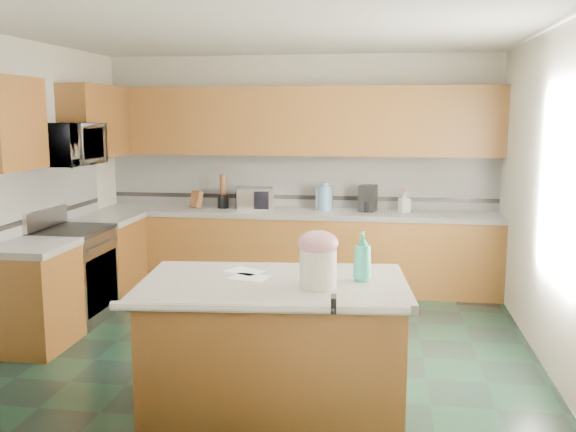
# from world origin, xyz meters

# --- Properties ---
(floor) EXTENTS (4.60, 4.60, 0.00)m
(floor) POSITION_xyz_m (0.00, 0.00, 0.00)
(floor) COLOR black
(floor) RESTS_ON ground
(ceiling) EXTENTS (4.60, 4.60, 0.00)m
(ceiling) POSITION_xyz_m (0.00, 0.00, 2.70)
(ceiling) COLOR white
(ceiling) RESTS_ON ground
(wall_back) EXTENTS (4.60, 0.04, 2.70)m
(wall_back) POSITION_xyz_m (0.00, 2.32, 1.35)
(wall_back) COLOR silver
(wall_back) RESTS_ON ground
(wall_front) EXTENTS (4.60, 0.04, 2.70)m
(wall_front) POSITION_xyz_m (0.00, -2.32, 1.35)
(wall_front) COLOR silver
(wall_front) RESTS_ON ground
(wall_left) EXTENTS (0.04, 4.60, 2.70)m
(wall_left) POSITION_xyz_m (-2.32, 0.00, 1.35)
(wall_left) COLOR silver
(wall_left) RESTS_ON ground
(wall_right) EXTENTS (0.04, 4.60, 2.70)m
(wall_right) POSITION_xyz_m (2.32, 0.00, 1.35)
(wall_right) COLOR silver
(wall_right) RESTS_ON ground
(back_base_cab) EXTENTS (4.60, 0.60, 0.86)m
(back_base_cab) POSITION_xyz_m (0.00, 2.00, 0.43)
(back_base_cab) COLOR #46280E
(back_base_cab) RESTS_ON ground
(back_countertop) EXTENTS (4.60, 0.64, 0.06)m
(back_countertop) POSITION_xyz_m (0.00, 2.00, 0.89)
(back_countertop) COLOR silver
(back_countertop) RESTS_ON back_base_cab
(back_upper_cab) EXTENTS (4.60, 0.33, 0.78)m
(back_upper_cab) POSITION_xyz_m (0.00, 2.13, 1.94)
(back_upper_cab) COLOR #46280E
(back_upper_cab) RESTS_ON wall_back
(back_backsplash) EXTENTS (4.60, 0.02, 0.63)m
(back_backsplash) POSITION_xyz_m (0.00, 2.29, 1.24)
(back_backsplash) COLOR silver
(back_backsplash) RESTS_ON back_countertop
(back_accent_band) EXTENTS (4.60, 0.01, 0.05)m
(back_accent_band) POSITION_xyz_m (0.00, 2.28, 1.04)
(back_accent_band) COLOR black
(back_accent_band) RESTS_ON back_countertop
(left_base_cab_rear) EXTENTS (0.60, 0.82, 0.86)m
(left_base_cab_rear) POSITION_xyz_m (-2.00, 1.29, 0.43)
(left_base_cab_rear) COLOR #46280E
(left_base_cab_rear) RESTS_ON ground
(left_counter_rear) EXTENTS (0.64, 0.82, 0.06)m
(left_counter_rear) POSITION_xyz_m (-2.00, 1.29, 0.89)
(left_counter_rear) COLOR silver
(left_counter_rear) RESTS_ON left_base_cab_rear
(left_base_cab_front) EXTENTS (0.60, 0.72, 0.86)m
(left_base_cab_front) POSITION_xyz_m (-2.00, -0.24, 0.43)
(left_base_cab_front) COLOR #46280E
(left_base_cab_front) RESTS_ON ground
(left_counter_front) EXTENTS (0.64, 0.72, 0.06)m
(left_counter_front) POSITION_xyz_m (-2.00, -0.24, 0.89)
(left_counter_front) COLOR silver
(left_counter_front) RESTS_ON left_base_cab_front
(left_backsplash) EXTENTS (0.02, 2.30, 0.63)m
(left_backsplash) POSITION_xyz_m (-2.29, 0.55, 1.24)
(left_backsplash) COLOR silver
(left_backsplash) RESTS_ON wall_left
(left_accent_band) EXTENTS (0.01, 2.30, 0.05)m
(left_accent_band) POSITION_xyz_m (-2.28, 0.55, 1.04)
(left_accent_band) COLOR black
(left_accent_band) RESTS_ON wall_left
(left_upper_cab_rear) EXTENTS (0.33, 1.09, 0.78)m
(left_upper_cab_rear) POSITION_xyz_m (-2.13, 1.42, 1.94)
(left_upper_cab_rear) COLOR #46280E
(left_upper_cab_rear) RESTS_ON wall_left
(left_upper_cab_front) EXTENTS (0.33, 0.72, 0.78)m
(left_upper_cab_front) POSITION_xyz_m (-2.13, -0.24, 1.94)
(left_upper_cab_front) COLOR #46280E
(left_upper_cab_front) RESTS_ON wall_left
(range_body) EXTENTS (0.60, 0.76, 0.88)m
(range_body) POSITION_xyz_m (-2.00, 0.50, 0.44)
(range_body) COLOR #B7B7BC
(range_body) RESTS_ON ground
(range_oven_door) EXTENTS (0.02, 0.68, 0.55)m
(range_oven_door) POSITION_xyz_m (-1.71, 0.50, 0.40)
(range_oven_door) COLOR black
(range_oven_door) RESTS_ON range_body
(range_cooktop) EXTENTS (0.62, 0.78, 0.04)m
(range_cooktop) POSITION_xyz_m (-2.00, 0.50, 0.90)
(range_cooktop) COLOR black
(range_cooktop) RESTS_ON range_body
(range_handle) EXTENTS (0.02, 0.66, 0.02)m
(range_handle) POSITION_xyz_m (-1.68, 0.50, 0.78)
(range_handle) COLOR #B7B7BC
(range_handle) RESTS_ON range_body
(range_backguard) EXTENTS (0.06, 0.76, 0.18)m
(range_backguard) POSITION_xyz_m (-2.26, 0.50, 1.02)
(range_backguard) COLOR #B7B7BC
(range_backguard) RESTS_ON range_body
(microwave) EXTENTS (0.50, 0.73, 0.41)m
(microwave) POSITION_xyz_m (-2.00, 0.50, 1.73)
(microwave) COLOR #B7B7BC
(microwave) RESTS_ON wall_left
(island_base) EXTENTS (1.75, 1.11, 0.86)m
(island_base) POSITION_xyz_m (0.28, -1.14, 0.43)
(island_base) COLOR #46280E
(island_base) RESTS_ON ground
(island_top) EXTENTS (1.86, 1.21, 0.06)m
(island_top) POSITION_xyz_m (0.28, -1.14, 0.89)
(island_top) COLOR silver
(island_top) RESTS_ON island_base
(island_bullnose) EXTENTS (1.76, 0.23, 0.06)m
(island_bullnose) POSITION_xyz_m (0.28, -1.66, 0.89)
(island_bullnose) COLOR silver
(island_bullnose) RESTS_ON island_base
(treat_jar) EXTENTS (0.28, 0.28, 0.25)m
(treat_jar) POSITION_xyz_m (0.58, -1.26, 1.04)
(treat_jar) COLOR white
(treat_jar) RESTS_ON island_top
(treat_jar_lid) EXTENTS (0.26, 0.26, 0.16)m
(treat_jar_lid) POSITION_xyz_m (0.58, -1.26, 1.21)
(treat_jar_lid) COLOR #CD859B
(treat_jar_lid) RESTS_ON treat_jar
(treat_jar_knob) EXTENTS (0.09, 0.03, 0.03)m
(treat_jar_knob) POSITION_xyz_m (0.58, -1.26, 1.26)
(treat_jar_knob) COLOR tan
(treat_jar_knob) RESTS_ON treat_jar_lid
(treat_jar_knob_end_l) EXTENTS (0.05, 0.05, 0.05)m
(treat_jar_knob_end_l) POSITION_xyz_m (0.54, -1.26, 1.26)
(treat_jar_knob_end_l) COLOR tan
(treat_jar_knob_end_l) RESTS_ON treat_jar_lid
(treat_jar_knob_end_r) EXTENTS (0.05, 0.05, 0.05)m
(treat_jar_knob_end_r) POSITION_xyz_m (0.63, -1.26, 1.26)
(treat_jar_knob_end_r) COLOR tan
(treat_jar_knob_end_r) RESTS_ON treat_jar_lid
(soap_bottle_island) EXTENTS (0.15, 0.15, 0.33)m
(soap_bottle_island) POSITION_xyz_m (0.86, -1.04, 1.09)
(soap_bottle_island) COLOR teal
(soap_bottle_island) RESTS_ON island_top
(paper_sheet_a) EXTENTS (0.29, 0.24, 0.00)m
(paper_sheet_a) POSITION_xyz_m (0.10, -1.09, 0.92)
(paper_sheet_a) COLOR white
(paper_sheet_a) RESTS_ON island_top
(paper_sheet_b) EXTENTS (0.31, 0.28, 0.00)m
(paper_sheet_b) POSITION_xyz_m (0.03, -0.92, 0.92)
(paper_sheet_b) COLOR white
(paper_sheet_b) RESTS_ON island_top
(clamp_body) EXTENTS (0.04, 0.11, 0.09)m
(clamp_body) POSITION_xyz_m (0.72, -1.64, 0.93)
(clamp_body) COLOR black
(clamp_body) RESTS_ON island_top
(clamp_handle) EXTENTS (0.02, 0.07, 0.02)m
(clamp_handle) POSITION_xyz_m (0.72, -1.71, 0.91)
(clamp_handle) COLOR black
(clamp_handle) RESTS_ON island_top
(knife_block) EXTENTS (0.16, 0.18, 0.22)m
(knife_block) POSITION_xyz_m (-1.20, 2.05, 1.02)
(knife_block) COLOR #472814
(knife_block) RESTS_ON back_countertop
(utensil_crock) EXTENTS (0.13, 0.13, 0.16)m
(utensil_crock) POSITION_xyz_m (-0.89, 2.08, 1.00)
(utensil_crock) COLOR black
(utensil_crock) RESTS_ON back_countertop
(utensil_bundle) EXTENTS (0.08, 0.08, 0.24)m
(utensil_bundle) POSITION_xyz_m (-0.89, 2.08, 1.20)
(utensil_bundle) COLOR #472814
(utensil_bundle) RESTS_ON utensil_crock
(toaster_oven) EXTENTS (0.48, 0.38, 0.25)m
(toaster_oven) POSITION_xyz_m (-0.50, 2.05, 1.04)
(toaster_oven) COLOR #B7B7BC
(toaster_oven) RESTS_ON back_countertop
(toaster_oven_door) EXTENTS (0.38, 0.01, 0.21)m
(toaster_oven_door) POSITION_xyz_m (-0.50, 1.91, 1.04)
(toaster_oven_door) COLOR black
(toaster_oven_door) RESTS_ON toaster_oven
(paper_towel) EXTENTS (0.12, 0.12, 0.26)m
(paper_towel) POSITION_xyz_m (0.27, 2.10, 1.05)
(paper_towel) COLOR white
(paper_towel) RESTS_ON back_countertop
(paper_towel_base) EXTENTS (0.17, 0.17, 0.01)m
(paper_towel_base) POSITION_xyz_m (0.27, 2.10, 0.93)
(paper_towel_base) COLOR #B7B7BC
(paper_towel_base) RESTS_ON back_countertop
(water_jug) EXTENTS (0.17, 0.17, 0.29)m
(water_jug) POSITION_xyz_m (0.33, 2.06, 1.06)
(water_jug) COLOR #6594BB
(water_jug) RESTS_ON back_countertop
(water_jug_neck) EXTENTS (0.08, 0.08, 0.04)m
(water_jug_neck) POSITION_xyz_m (0.33, 2.06, 1.23)
(water_jug_neck) COLOR #6594BB
(water_jug_neck) RESTS_ON water_jug
(coffee_maker) EXTENTS (0.22, 0.23, 0.30)m
(coffee_maker) POSITION_xyz_m (0.82, 2.08, 1.07)
(coffee_maker) COLOR black
(coffee_maker) RESTS_ON back_countertop
(coffee_carafe) EXTENTS (0.12, 0.12, 0.12)m
(coffee_carafe) POSITION_xyz_m (0.82, 2.04, 0.98)
(coffee_carafe) COLOR black
(coffee_carafe) RESTS_ON back_countertop
(soap_bottle_back) EXTENTS (0.15, 0.15, 0.24)m
(soap_bottle_back) POSITION_xyz_m (1.22, 2.05, 1.04)
(soap_bottle_back) COLOR white
(soap_bottle_back) RESTS_ON back_countertop
(soap_back_cap) EXTENTS (0.02, 0.02, 0.03)m
(soap_back_cap) POSITION_xyz_m (1.22, 2.05, 1.17)
(soap_back_cap) COLOR red
(soap_back_cap) RESTS_ON soap_bottle_back
(window_light_proxy) EXTENTS (0.02, 1.40, 1.10)m
(window_light_proxy) POSITION_xyz_m (2.29, -0.20, 1.50)
(window_light_proxy) COLOR white
(window_light_proxy) RESTS_ON wall_right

